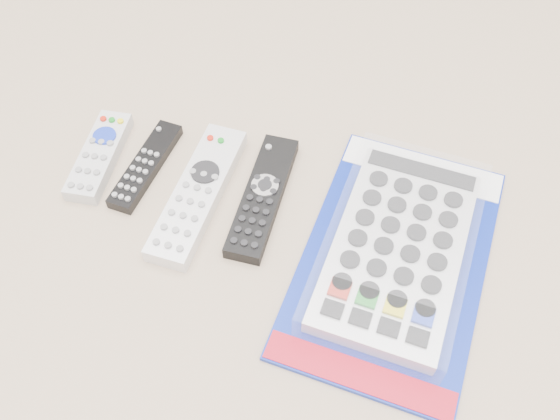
% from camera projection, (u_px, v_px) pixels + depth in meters
% --- Properties ---
extents(remote_small_grey, '(0.05, 0.15, 0.02)m').
position_uv_depth(remote_small_grey, '(99.00, 156.00, 0.85)').
color(remote_small_grey, '#B7B7BA').
rests_on(remote_small_grey, ground).
extents(remote_slim_black, '(0.06, 0.16, 0.02)m').
position_uv_depth(remote_slim_black, '(145.00, 166.00, 0.85)').
color(remote_slim_black, black).
rests_on(remote_slim_black, ground).
extents(remote_silver_dvd, '(0.08, 0.23, 0.03)m').
position_uv_depth(remote_silver_dvd, '(198.00, 193.00, 0.82)').
color(remote_silver_dvd, silver).
rests_on(remote_silver_dvd, ground).
extents(remote_large_black, '(0.06, 0.20, 0.02)m').
position_uv_depth(remote_large_black, '(263.00, 197.00, 0.81)').
color(remote_large_black, black).
rests_on(remote_large_black, ground).
extents(jumbo_remote_packaged, '(0.27, 0.39, 0.05)m').
position_uv_depth(jumbo_remote_packaged, '(398.00, 248.00, 0.76)').
color(jumbo_remote_packaged, navy).
rests_on(jumbo_remote_packaged, ground).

